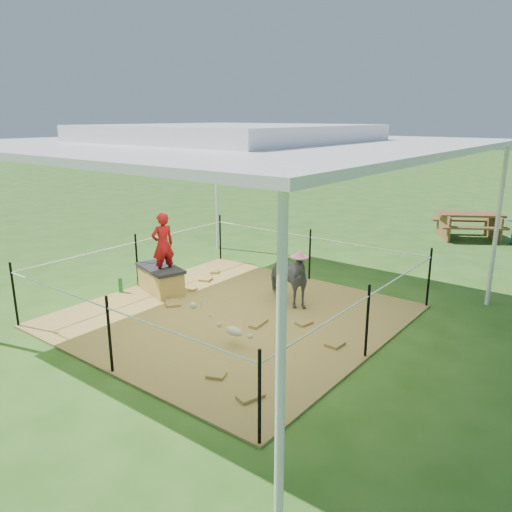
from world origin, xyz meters
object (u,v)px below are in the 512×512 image
Objects in this scene: foal at (234,329)px; picnic_table_near at (468,226)px; woman at (163,239)px; green_bottle at (120,285)px; straw_bale at (161,281)px; pony at (286,278)px.

foal is 8.45m from picnic_table_near.
woman reaches higher than green_bottle.
straw_bale is 0.77m from woman.
woman reaches higher than foal.
green_bottle is 0.16× the size of picnic_table_near.
foal is at bearing -7.68° from green_bottle.
woman is at bearing -144.20° from picnic_table_near.
foal is at bearing -19.48° from straw_bale.
straw_bale is 2.54m from foal.
woman reaches higher than pony.
straw_bale is 8.18m from picnic_table_near.
picnic_table_near reaches higher than straw_bale.
woman is 1.03× the size of pony.
pony is 6.80m from picnic_table_near.
green_bottle is (-0.65, -0.45, -0.84)m from woman.
green_bottle is at bearing 178.19° from foal.
pony is at bearing 26.33° from green_bottle.
woman is 4.32× the size of green_bottle.
green_bottle is at bearing 134.95° from pony.
pony is (2.62, 1.30, 0.33)m from green_bottle.
pony is 1.29× the size of foal.
pony is (2.07, 0.85, 0.25)m from straw_bale.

